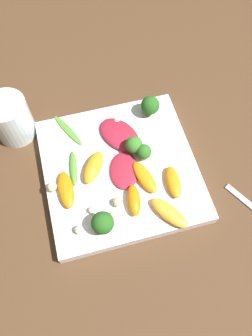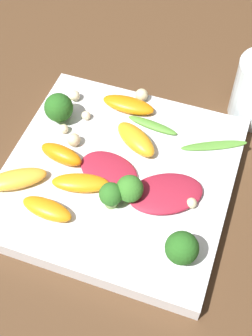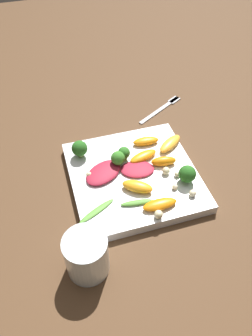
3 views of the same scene
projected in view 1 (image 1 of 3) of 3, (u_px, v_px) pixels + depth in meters
name	position (u px, v px, depth m)	size (l,w,h in m)	color
ground_plane	(120.00, 173.00, 0.65)	(2.40, 2.40, 0.00)	#4C331E
plate	(120.00, 170.00, 0.64)	(0.29, 0.29, 0.02)	white
drinking_glass	(11.00, 119.00, 0.65)	(0.08, 0.08, 0.09)	silver
radicchio_leaf_0	(124.00, 170.00, 0.62)	(0.09, 0.07, 0.01)	maroon
radicchio_leaf_1	(119.00, 135.00, 0.65)	(0.11, 0.10, 0.01)	maroon
orange_segment_0	(173.00, 182.00, 0.60)	(0.07, 0.03, 0.02)	orange
orange_segment_1	(66.00, 190.00, 0.60)	(0.08, 0.03, 0.02)	orange
orange_segment_2	(169.00, 213.00, 0.58)	(0.08, 0.07, 0.02)	#FCAD33
orange_segment_3	(93.00, 167.00, 0.61)	(0.07, 0.06, 0.02)	orange
orange_segment_4	(134.00, 200.00, 0.59)	(0.06, 0.03, 0.02)	orange
orange_segment_5	(145.00, 177.00, 0.61)	(0.08, 0.05, 0.02)	orange
broccoli_floret_0	(103.00, 223.00, 0.55)	(0.04, 0.04, 0.04)	#7A9E51
broccoli_floret_1	(150.00, 106.00, 0.66)	(0.04, 0.04, 0.04)	#84AD5B
broccoli_floret_2	(134.00, 145.00, 0.62)	(0.03, 0.03, 0.04)	#7A9E51
broccoli_floret_3	(144.00, 152.00, 0.62)	(0.03, 0.03, 0.04)	#7A9E51
arugula_sprig_0	(68.00, 130.00, 0.66)	(0.09, 0.05, 0.00)	#518E33
arugula_sprig_1	(73.00, 168.00, 0.62)	(0.07, 0.02, 0.01)	#518E33
macadamia_nut_0	(52.00, 187.00, 0.60)	(0.02, 0.02, 0.02)	beige
macadamia_nut_1	(112.00, 216.00, 0.58)	(0.01, 0.01, 0.01)	beige
macadamia_nut_2	(118.00, 202.00, 0.59)	(0.02, 0.02, 0.02)	beige
macadamia_nut_3	(79.00, 230.00, 0.56)	(0.02, 0.02, 0.02)	beige
macadamia_nut_4	(92.00, 210.00, 0.58)	(0.01, 0.01, 0.01)	beige
macadamia_nut_5	(117.00, 120.00, 0.67)	(0.01, 0.01, 0.01)	beige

